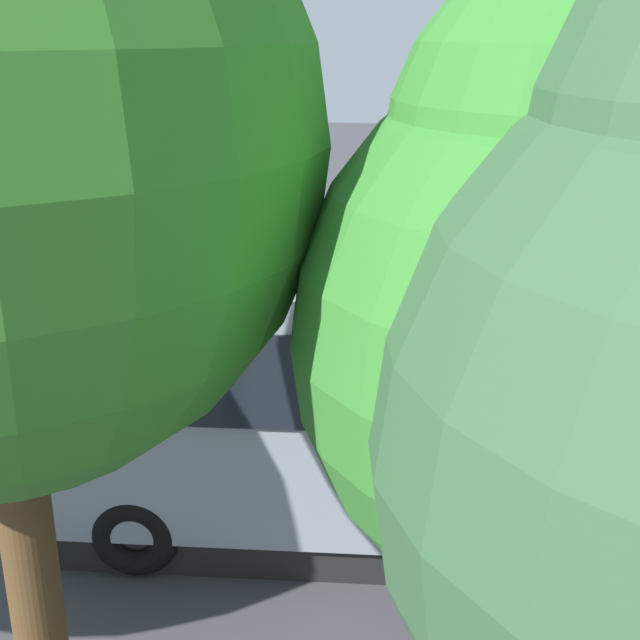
# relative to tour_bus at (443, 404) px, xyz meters

# --- Properties ---
(ground_plane) EXTENTS (80.00, 80.00, 0.00)m
(ground_plane) POSITION_rel_tour_bus_xyz_m (1.58, -4.53, -1.64)
(ground_plane) COLOR #424247
(tour_bus) EXTENTS (9.74, 2.99, 3.25)m
(tour_bus) POSITION_rel_tour_bus_xyz_m (0.00, 0.00, 0.00)
(tour_bus) COLOR #8C939E
(tour_bus) RESTS_ON ground_plane
(spectator_far_left) EXTENTS (0.58, 0.37, 1.72)m
(spectator_far_left) POSITION_rel_tour_bus_xyz_m (-0.60, -3.01, -0.62)
(spectator_far_left) COLOR #473823
(spectator_far_left) RESTS_ON ground_plane
(spectator_left) EXTENTS (0.57, 0.39, 1.77)m
(spectator_left) POSITION_rel_tour_bus_xyz_m (0.66, -2.99, -0.59)
(spectator_left) COLOR black
(spectator_left) RESTS_ON ground_plane
(spectator_centre) EXTENTS (0.58, 0.38, 1.74)m
(spectator_centre) POSITION_rel_tour_bus_xyz_m (1.74, -2.60, -0.60)
(spectator_centre) COLOR #473823
(spectator_centre) RESTS_ON ground_plane
(parked_motorcycle_silver) EXTENTS (2.05, 0.58, 0.99)m
(parked_motorcycle_silver) POSITION_rel_tour_bus_xyz_m (-0.59, -2.23, -1.16)
(parked_motorcycle_silver) COLOR black
(parked_motorcycle_silver) RESTS_ON ground_plane
(stunt_motorcycle) EXTENTS (2.01, 0.79, 1.23)m
(stunt_motorcycle) POSITION_rel_tour_bus_xyz_m (5.99, -6.04, -1.03)
(stunt_motorcycle) COLOR black
(stunt_motorcycle) RESTS_ON ground_plane
(tree_centre) EXTENTS (2.92, 2.92, 6.18)m
(tree_centre) POSITION_rel_tour_bus_xyz_m (-0.50, 4.79, 2.84)
(tree_centre) COLOR #51381E
(tree_centre) RESTS_ON ground_plane
(bay_line_b) EXTENTS (0.12, 3.89, 0.01)m
(bay_line_b) POSITION_rel_tour_bus_xyz_m (-2.02, -5.17, -1.64)
(bay_line_b) COLOR white
(bay_line_b) RESTS_ON ground_plane
(bay_line_c) EXTENTS (0.12, 3.80, 0.01)m
(bay_line_c) POSITION_rel_tour_bus_xyz_m (0.61, -5.17, -1.64)
(bay_line_c) COLOR white
(bay_line_c) RESTS_ON ground_plane
(bay_line_d) EXTENTS (0.13, 4.96, 0.01)m
(bay_line_d) POSITION_rel_tour_bus_xyz_m (3.24, -5.17, -1.64)
(bay_line_d) COLOR white
(bay_line_d) RESTS_ON ground_plane
(bay_line_e) EXTENTS (0.13, 4.90, 0.01)m
(bay_line_e) POSITION_rel_tour_bus_xyz_m (5.87, -5.17, -1.64)
(bay_line_e) COLOR white
(bay_line_e) RESTS_ON ground_plane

